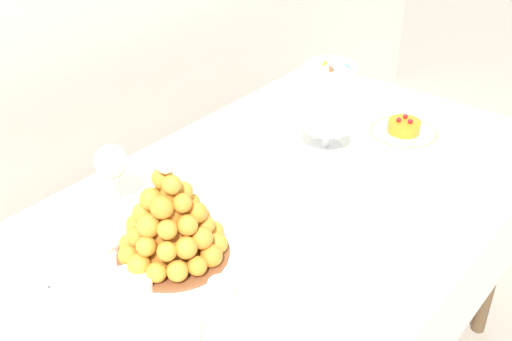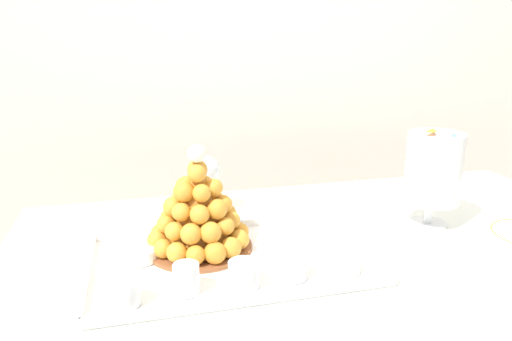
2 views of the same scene
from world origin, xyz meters
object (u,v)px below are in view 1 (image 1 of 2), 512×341
(dessert_cup_left, at_px, (184,335))
(dessert_cup_mid_left, at_px, (221,295))
(serving_tray, at_px, (217,255))
(creme_brulee_ramekin, at_px, (128,285))
(croquembouche, at_px, (171,221))
(dessert_cup_mid_right, at_px, (289,241))
(dessert_cup_right, at_px, (321,216))
(macaron_goblet, at_px, (329,97))
(wine_glass, at_px, (111,163))
(fruit_tart_plate, at_px, (403,130))
(dessert_cup_centre, at_px, (260,267))

(dessert_cup_left, bearing_deg, dessert_cup_mid_left, 6.80)
(serving_tray, xyz_separation_m, creme_brulee_ramekin, (-0.19, 0.06, 0.02))
(croquembouche, height_order, dessert_cup_mid_right, croquembouche)
(dessert_cup_mid_right, xyz_separation_m, dessert_cup_right, (0.11, -0.00, 0.00))
(creme_brulee_ramekin, xyz_separation_m, macaron_goblet, (0.72, 0.02, 0.13))
(croquembouche, xyz_separation_m, dessert_cup_mid_left, (-0.05, -0.18, -0.06))
(creme_brulee_ramekin, bearing_deg, serving_tray, -17.23)
(dessert_cup_mid_right, height_order, wine_glass, wine_glass)
(dessert_cup_right, xyz_separation_m, wine_glass, (-0.22, 0.42, 0.08))
(dessert_cup_mid_right, height_order, fruit_tart_plate, dessert_cup_mid_right)
(croquembouche, distance_m, dessert_cup_mid_right, 0.25)
(creme_brulee_ramekin, bearing_deg, dessert_cup_left, -98.70)
(serving_tray, bearing_deg, macaron_goblet, 8.79)
(dessert_cup_centre, height_order, fruit_tart_plate, dessert_cup_centre)
(serving_tray, bearing_deg, dessert_cup_centre, -89.17)
(serving_tray, xyz_separation_m, fruit_tart_plate, (0.73, -0.04, 0.01))
(dessert_cup_right, bearing_deg, macaron_goblet, 31.68)
(dessert_cup_left, bearing_deg, macaron_goblet, 15.17)
(dessert_cup_right, height_order, fruit_tart_plate, dessert_cup_right)
(croquembouche, distance_m, dessert_cup_centre, 0.20)
(dessert_cup_left, relative_size, macaron_goblet, 0.21)
(creme_brulee_ramekin, bearing_deg, dessert_cup_mid_right, -29.32)
(serving_tray, relative_size, dessert_cup_left, 11.01)
(dessert_cup_left, height_order, wine_glass, wine_glass)
(dessert_cup_mid_right, distance_m, macaron_goblet, 0.48)
(croquembouche, distance_m, dessert_cup_mid_left, 0.19)
(dessert_cup_right, relative_size, wine_glass, 0.33)
(croquembouche, bearing_deg, wine_glass, 77.91)
(wine_glass, bearing_deg, dessert_cup_centre, -88.83)
(dessert_cup_mid_left, distance_m, dessert_cup_right, 0.32)
(dessert_cup_right, height_order, wine_glass, wine_glass)
(serving_tray, height_order, dessert_cup_mid_right, dessert_cup_mid_right)
(creme_brulee_ramekin, distance_m, macaron_goblet, 0.73)
(croquembouche, xyz_separation_m, creme_brulee_ramekin, (-0.13, -0.01, -0.07))
(dessert_cup_left, height_order, creme_brulee_ramekin, dessert_cup_left)
(dessert_cup_left, relative_size, dessert_cup_right, 1.01)
(dessert_cup_left, height_order, dessert_cup_right, dessert_cup_right)
(dessert_cup_mid_right, relative_size, creme_brulee_ramekin, 0.51)
(croquembouche, height_order, dessert_cup_left, croquembouche)
(fruit_tart_plate, bearing_deg, croquembouche, 171.80)
(dessert_cup_mid_right, bearing_deg, macaron_goblet, 23.99)
(dessert_cup_centre, distance_m, wine_glass, 0.43)
(dessert_cup_left, bearing_deg, dessert_cup_mid_right, 2.45)
(dessert_cup_mid_right, bearing_deg, dessert_cup_mid_left, -179.84)
(serving_tray, bearing_deg, creme_brulee_ramekin, 162.77)
(dessert_cup_left, xyz_separation_m, fruit_tart_plate, (0.95, 0.08, -0.02))
(creme_brulee_ramekin, bearing_deg, dessert_cup_centre, -41.83)
(croquembouche, bearing_deg, macaron_goblet, 1.18)
(croquembouche, relative_size, fruit_tart_plate, 1.24)
(dessert_cup_mid_right, bearing_deg, serving_tray, 134.57)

